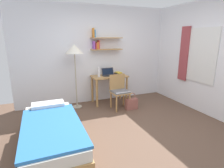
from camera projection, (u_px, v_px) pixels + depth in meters
The scene contains 11 objects.
ground_plane at pixel (132, 132), 3.48m from camera, with size 5.28×5.28×0.00m, color brown.
wall_back at pixel (98, 55), 4.97m from camera, with size 4.40×0.27×2.60m.
wall_right at pixel (215, 59), 3.93m from camera, with size 0.10×4.40×2.60m.
bed at pixel (52, 135), 2.90m from camera, with size 0.86×1.89×0.54m.
desk at pixel (109, 81), 4.93m from camera, with size 0.95×0.52×0.76m.
desk_chair at pixel (119, 90), 4.56m from camera, with size 0.46×0.41×0.86m.
standing_lamp at pixel (74, 52), 4.36m from camera, with size 0.44×0.44×1.61m.
laptop at pixel (108, 74), 4.91m from camera, with size 0.34×0.21×0.20m.
water_bottle at pixel (99, 73), 4.69m from camera, with size 0.07×0.07×0.24m, color silver.
book_stack at pixel (118, 73), 5.00m from camera, with size 0.18×0.24×0.08m.
handbag at pixel (132, 103), 4.56m from camera, with size 0.30×0.13×0.43m.
Camera 1 is at (-1.55, -2.76, 1.76)m, focal length 28.98 mm.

